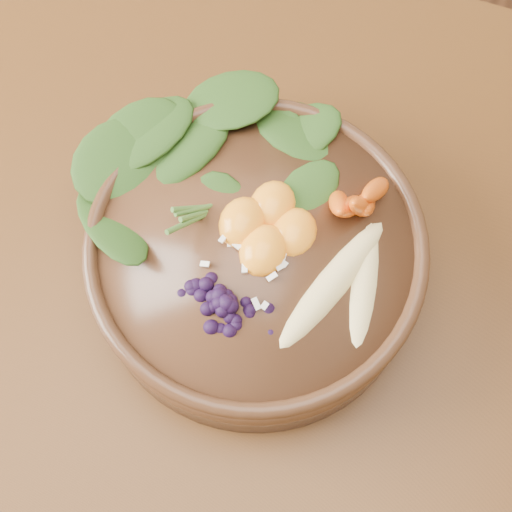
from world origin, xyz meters
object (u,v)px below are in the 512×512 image
kale_heap (242,153)px  mandarin_cluster (268,219)px  blueberry_pile (224,297)px  dining_table (133,385)px  banana_halves (350,277)px  carrot_cluster (358,173)px  stoneware_bowl (256,261)px

kale_heap → mandarin_cluster: 0.06m
kale_heap → blueberry_pile: size_ratio=1.42×
dining_table → banana_halves: 0.25m
banana_halves → mandarin_cluster: bearing=170.3°
banana_halves → carrot_cluster: bearing=113.1°
stoneware_bowl → mandarin_cluster: size_ratio=3.15×
stoneware_bowl → kale_heap: bearing=119.3°
stoneware_bowl → kale_heap: kale_heap is taller
dining_table → carrot_cluster: 0.29m
mandarin_cluster → blueberry_pile: (-0.01, -0.07, 0.00)m
blueberry_pile → mandarin_cluster: bearing=83.2°
banana_halves → mandarin_cluster: mandarin_cluster is taller
dining_table → kale_heap: kale_heap is taller
stoneware_bowl → mandarin_cluster: mandarin_cluster is taller
kale_heap → carrot_cluster: bearing=3.0°
dining_table → mandarin_cluster: (0.08, 0.12, 0.18)m
mandarin_cluster → blueberry_pile: 0.07m
dining_table → kale_heap: bearing=73.4°
stoneware_bowl → mandarin_cluster: (0.00, 0.02, 0.05)m
dining_table → stoneware_bowl: 0.18m
kale_heap → dining_table: bearing=-106.6°
kale_heap → mandarin_cluster: kale_heap is taller
stoneware_bowl → banana_halves: (0.07, -0.01, 0.05)m
kale_heap → banana_halves: bearing=-31.1°
dining_table → blueberry_pile: (0.08, 0.05, 0.18)m
kale_heap → banana_halves: (0.10, -0.06, -0.01)m
stoneware_bowl → dining_table: bearing=-127.6°
dining_table → blueberry_pile: 0.20m
kale_heap → blueberry_pile: 0.11m
mandarin_cluster → carrot_cluster: bearing=42.7°
carrot_cluster → kale_heap: bearing=-169.5°
carrot_cluster → dining_table: bearing=-121.5°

